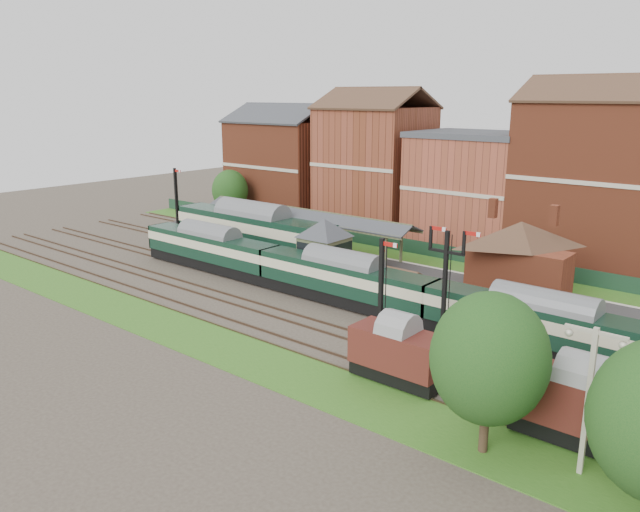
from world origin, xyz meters
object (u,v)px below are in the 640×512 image
Objects in this scene: dmu_train at (343,279)px; platform_railcar at (253,230)px; signal_box at (324,250)px; semaphore_bracket at (445,281)px; goods_van_a at (398,352)px.

platform_railcar is at bearing 159.03° from dmu_train.
semaphore_bracket is at bearing -20.92° from signal_box.
goods_van_a is (28.00, -15.50, -0.82)m from platform_railcar.
platform_railcar is 32.02m from goods_van_a.
dmu_train is 8.76× the size of goods_van_a.
goods_van_a is at bearing -39.18° from dmu_train.
platform_railcar is at bearing 161.82° from semaphore_bracket.
signal_box is at bearing -14.72° from platform_railcar.
semaphore_bracket reaches higher than dmu_train.
signal_box is 12.79m from platform_railcar.
goods_van_a is (15.64, -12.25, -1.27)m from signal_box.
signal_box is 19.90m from goods_van_a.
signal_box reaches higher than platform_railcar.
signal_box is 0.29× the size of platform_railcar.
goods_van_a is (11.04, -9.00, -0.27)m from dmu_train.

